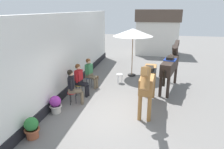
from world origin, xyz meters
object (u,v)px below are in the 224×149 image
saddled_horse_far (170,65)px  flower_planter_inner_near (56,104)px  saddled_horse_near (148,80)px  spare_stool_white (119,75)px  seated_visitor_near (73,85)px  seated_visitor_far (90,72)px  flower_planter_nearest (32,127)px  cafe_parasol (133,33)px  satchel_bag (96,78)px  seated_visitor_middle (80,78)px

saddled_horse_far → flower_planter_inner_near: size_ratio=4.59×
saddled_horse_near → spare_stool_white: bearing=119.5°
seated_visitor_near → flower_planter_inner_near: seated_visitor_near is taller
saddled_horse_near → seated_visitor_far: bearing=147.8°
seated_visitor_near → flower_planter_nearest: (-0.36, -2.32, -0.44)m
saddled_horse_far → spare_stool_white: (-2.37, 0.29, -0.76)m
saddled_horse_far → cafe_parasol: 2.74m
saddled_horse_far → flower_planter_inner_near: 5.26m
seated_visitor_far → spare_stool_white: size_ratio=3.02×
seated_visitor_near → spare_stool_white: bearing=62.8°
flower_planter_inner_near → spare_stool_white: size_ratio=1.39×
saddled_horse_near → saddled_horse_far: (0.93, 2.26, 0.00)m
saddled_horse_near → flower_planter_nearest: saddled_horse_near is taller
spare_stool_white → saddled_horse_near: bearing=-60.5°
seated_visitor_near → saddled_horse_near: size_ratio=0.46×
spare_stool_white → seated_visitor_near: bearing=-117.2°
seated_visitor_far → saddled_horse_near: (2.69, -1.70, 0.38)m
seated_visitor_near → satchel_bag: 2.98m
seated_visitor_near → satchel_bag: bearing=88.7°
flower_planter_inner_near → spare_stool_white: bearing=63.4°
seated_visitor_near → flower_planter_nearest: 2.39m
flower_planter_nearest → flower_planter_inner_near: bearing=90.3°
seated_visitor_far → flower_planter_nearest: 4.18m
saddled_horse_far → saddled_horse_near: bearing=-112.3°
saddled_horse_far → flower_planter_inner_near: saddled_horse_far is taller
flower_planter_nearest → flower_planter_inner_near: same height
spare_stool_white → seated_visitor_far: bearing=-145.7°
seated_visitor_middle → seated_visitor_far: (0.13, 0.98, 0.00)m
saddled_horse_far → satchel_bag: (-3.67, 0.53, -1.06)m
seated_visitor_far → saddled_horse_far: size_ratio=0.47×
seated_visitor_near → saddled_horse_near: saddled_horse_near is taller
saddled_horse_near → flower_planter_nearest: size_ratio=4.68×
saddled_horse_near → saddled_horse_far: same height
seated_visitor_far → cafe_parasol: size_ratio=0.54×
flower_planter_nearest → spare_stool_white: bearing=70.9°
flower_planter_inner_near → spare_stool_white: (1.73, 3.47, 0.07)m
seated_visitor_far → spare_stool_white: seated_visitor_far is taller
flower_planter_nearest → satchel_bag: flower_planter_nearest is taller
spare_stool_white → seated_visitor_middle: bearing=-127.0°
spare_stool_white → cafe_parasol: bearing=69.6°
saddled_horse_far → flower_planter_inner_near: (-4.10, -3.18, -0.82)m
seated_visitor_far → saddled_horse_far: (3.62, 0.56, 0.38)m
seated_visitor_middle → satchel_bag: size_ratio=4.96×
spare_stool_white → satchel_bag: spare_stool_white is taller
seated_visitor_middle → flower_planter_inner_near: (-0.35, -1.63, -0.44)m
seated_visitor_far → saddled_horse_near: 3.20m
flower_planter_nearest → satchel_bag: (0.43, 5.22, -0.23)m
cafe_parasol → seated_visitor_far: bearing=-128.9°
flower_planter_inner_near → saddled_horse_far: bearing=37.8°
saddled_horse_far → flower_planter_nearest: size_ratio=4.59×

